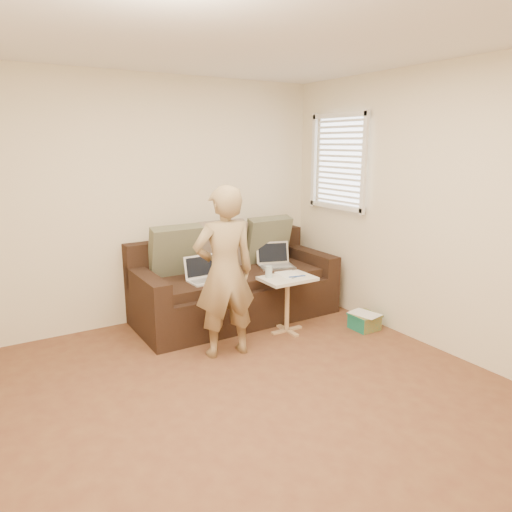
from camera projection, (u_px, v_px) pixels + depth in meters
name	position (u px, v px, depth m)	size (l,w,h in m)	color
floor	(263.00, 412.00, 3.43)	(4.50, 4.50, 0.00)	brown
ceiling	(264.00, 24.00, 2.82)	(4.50, 4.50, 0.00)	white
wall_back	(150.00, 202.00, 4.99)	(4.00, 4.00, 0.00)	beige
wall_right	(455.00, 214.00, 4.14)	(4.50, 4.50, 0.00)	beige
window_blinds	(339.00, 162.00, 5.27)	(0.12, 0.88, 1.08)	white
sofa	(236.00, 281.00, 5.19)	(2.20, 0.95, 0.85)	black
pillow_left	(175.00, 251.00, 5.00)	(0.55, 0.14, 0.55)	#50553F
pillow_mid	(221.00, 245.00, 5.29)	(0.55, 0.14, 0.55)	brown
pillow_right	(267.00, 240.00, 5.57)	(0.55, 0.14, 0.55)	#50553F
laptop_silver	(277.00, 267.00, 5.39)	(0.39, 0.28, 0.26)	#B7BABC
laptop_white	(207.00, 282.00, 4.84)	(0.36, 0.26, 0.26)	white
person	(225.00, 272.00, 4.20)	(0.57, 0.39, 1.56)	olive
side_table	(287.00, 304.00, 4.84)	(0.53, 0.37, 0.58)	silver
drinking_glass	(269.00, 272.00, 4.74)	(0.07, 0.07, 0.12)	silver
scissors	(297.00, 277.00, 4.76)	(0.18, 0.10, 0.02)	silver
paper_on_table	(289.00, 275.00, 4.85)	(0.21, 0.30, 0.00)	white
striped_box	(364.00, 321.00, 4.94)	(0.27, 0.27, 0.17)	#B76C1B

